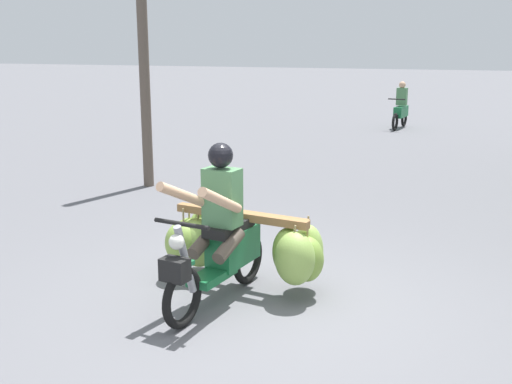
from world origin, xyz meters
name	(u,v)px	position (x,y,z in m)	size (l,w,h in m)	color
ground_plane	(267,310)	(0.00, 0.00, 0.00)	(120.00, 120.00, 0.00)	slate
motorbike_main_loaded	(232,243)	(-0.52, 0.36, 0.50)	(1.80, 1.85, 1.58)	black
motorbike_distant_ahead_left	(401,110)	(-0.93, 13.78, 0.57)	(0.50, 1.62, 1.40)	black
utility_pole	(143,41)	(-3.87, 4.21, 2.53)	(0.18, 0.18, 5.06)	brown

